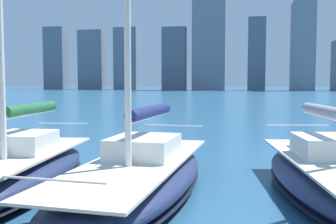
{
  "coord_description": "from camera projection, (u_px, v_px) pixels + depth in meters",
  "views": [
    {
      "loc": [
        -1.87,
        3.13,
        2.94
      ],
      "look_at": [
        0.01,
        -6.68,
        2.2
      ],
      "focal_mm": 42.0,
      "sensor_mm": 36.0,
      "label": 1
    }
  ],
  "objects": [
    {
      "name": "sailboat_grey",
      "position": [
        336.0,
        176.0,
        10.01
      ],
      "size": [
        3.87,
        8.64,
        9.89
      ],
      "color": "navy",
      "rests_on": "ground"
    },
    {
      "name": "sailboat_navy",
      "position": [
        138.0,
        176.0,
        10.04
      ],
      "size": [
        3.26,
        8.97,
        10.18
      ],
      "color": "navy",
      "rests_on": "ground"
    },
    {
      "name": "sailboat_forest",
      "position": [
        16.0,
        169.0,
        10.55
      ],
      "size": [
        3.11,
        7.91,
        12.26
      ],
      "color": "navy",
      "rests_on": "ground"
    },
    {
      "name": "city_skyline",
      "position": [
        245.0,
        52.0,
        157.11
      ],
      "size": [
        174.44,
        22.51,
        50.26
      ],
      "color": "slate",
      "rests_on": "ground"
    }
  ]
}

